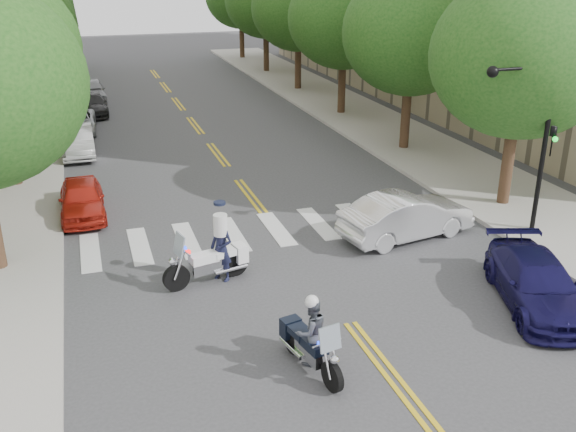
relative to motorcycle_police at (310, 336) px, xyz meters
name	(u,v)px	position (x,y,z in m)	size (l,w,h in m)	color
ground	(350,323)	(1.65, 1.50, -0.85)	(140.00, 140.00, 0.00)	#38383A
sidewalk_left	(13,138)	(-7.85, 23.50, -0.77)	(5.00, 60.00, 0.15)	#9E9991
sidewalk_right	(352,112)	(11.15, 23.50, -0.77)	(5.00, 60.00, 0.15)	#9E9991
tree_l_2	(10,28)	(-7.15, 23.50, 4.71)	(6.40, 6.40, 8.45)	#382316
tree_l_3	(20,15)	(-7.15, 31.50, 4.71)	(6.40, 6.40, 8.45)	#382316
tree_l_4	(27,6)	(-7.15, 39.50, 4.71)	(6.40, 6.40, 8.45)	#382316
tree_r_0	(522,56)	(10.45, 7.50, 4.71)	(6.40, 6.40, 8.45)	#382316
tree_r_1	(411,32)	(10.45, 15.50, 4.71)	(6.40, 6.40, 8.45)	#382316
tree_r_2	(344,18)	(10.45, 23.50, 4.71)	(6.40, 6.40, 8.45)	#382316
tree_r_3	(298,8)	(10.45, 31.50, 4.71)	(6.40, 6.40, 8.45)	#382316
tree_r_4	(266,1)	(10.45, 39.50, 4.71)	(6.40, 6.40, 8.45)	#382316
traffic_signal_pole	(535,127)	(9.36, 4.99, 2.87)	(2.82, 0.42, 6.00)	black
motorcycle_police	(310,336)	(0.00, 0.00, 0.00)	(0.90, 2.33, 1.91)	black
motorcycle_parked	(213,262)	(-1.18, 4.90, -0.26)	(2.58, 1.00, 1.69)	black
officer_standing	(221,249)	(-0.93, 4.90, 0.13)	(0.71, 0.47, 1.95)	#161933
convertible	(406,216)	(5.57, 6.00, -0.09)	(1.61, 4.62, 1.52)	silver
sedan_blue	(537,283)	(6.74, 0.85, -0.18)	(1.87, 4.59, 1.33)	#120E3D
parked_car_a	(82,199)	(-4.65, 11.32, -0.19)	(1.55, 3.85, 1.31)	#B31F13
parked_car_b	(78,141)	(-4.65, 19.50, -0.17)	(1.44, 4.12, 1.36)	#B8B8B8
parked_car_c	(76,122)	(-4.65, 23.89, -0.25)	(1.98, 4.29, 1.19)	#A3A6AB
parked_car_d	(92,104)	(-3.69, 28.08, -0.24)	(1.70, 4.18, 1.21)	black
parked_car_e	(92,91)	(-3.55, 31.94, -0.13)	(1.69, 4.20, 1.43)	gray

